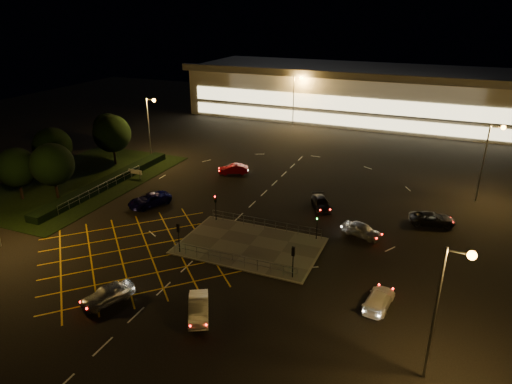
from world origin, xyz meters
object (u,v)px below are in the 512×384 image
at_px(signal_nw, 216,202).
at_px(car_east_grey, 432,219).
at_px(signal_sw, 178,232).
at_px(car_far_dkgrey, 321,203).
at_px(car_circ_red, 233,169).
at_px(car_approach_white, 379,299).
at_px(car_left_blue, 149,200).
at_px(signal_se, 293,256).
at_px(car_right_silver, 362,230).
at_px(car_near_silver, 108,294).
at_px(signal_ne, 317,220).
at_px(car_queue_white, 198,308).

xyz_separation_m(signal_nw, car_east_grey, (23.16, 8.71, -1.66)).
distance_m(signal_sw, signal_nw, 7.99).
distance_m(car_far_dkgrey, car_east_grey, 12.90).
height_order(car_circ_red, car_east_grey, car_circ_red).
distance_m(car_circ_red, car_approach_white, 34.95).
bearing_deg(car_left_blue, signal_se, 2.85).
xyz_separation_m(car_left_blue, car_right_silver, (25.98, 2.05, -0.01)).
distance_m(signal_sw, car_approach_white, 20.05).
bearing_deg(signal_sw, car_approach_white, 176.45).
bearing_deg(car_right_silver, signal_nw, 118.68).
xyz_separation_m(car_near_silver, car_left_blue, (-8.47, 18.15, -0.02)).
bearing_deg(car_far_dkgrey, car_circ_red, 126.77).
relative_size(signal_sw, signal_ne, 1.00).
relative_size(signal_nw, car_right_silver, 0.72).
bearing_deg(signal_se, signal_ne, -90.00).
bearing_deg(signal_se, car_near_silver, 35.50).
distance_m(signal_se, car_approach_white, 8.21).
bearing_deg(car_near_silver, car_far_dkgrey, 89.80).
distance_m(car_queue_white, car_left_blue, 23.55).
bearing_deg(car_circ_red, car_far_dkgrey, 38.22).
relative_size(signal_se, car_right_silver, 0.72).
bearing_deg(car_queue_white, car_near_silver, 160.69).
bearing_deg(car_queue_white, car_approach_white, -1.04).
bearing_deg(signal_sw, car_far_dkgrey, -122.30).
height_order(signal_se, signal_ne, same).
distance_m(car_near_silver, car_east_grey, 35.75).
height_order(signal_se, car_east_grey, signal_se).
distance_m(signal_se, car_near_silver, 16.33).
relative_size(signal_ne, car_right_silver, 0.72).
xyz_separation_m(signal_sw, car_left_blue, (-9.70, 8.71, -1.61)).
height_order(signal_se, car_circ_red, signal_se).
height_order(signal_sw, signal_ne, same).
height_order(signal_nw, car_left_blue, signal_nw).
relative_size(signal_sw, signal_se, 1.00).
bearing_deg(car_circ_red, signal_nw, -9.00).
relative_size(signal_nw, car_far_dkgrey, 0.69).
bearing_deg(signal_nw, car_circ_red, 108.16).
height_order(signal_ne, car_right_silver, signal_ne).
bearing_deg(car_east_grey, car_far_dkgrey, 78.59).
distance_m(car_queue_white, car_east_grey, 29.75).
distance_m(car_circ_red, car_east_grey, 28.92).
xyz_separation_m(signal_sw, car_circ_red, (-5.01, 23.25, -1.65)).
distance_m(signal_sw, car_right_silver, 19.58).
bearing_deg(car_circ_red, car_near_silver, -20.56).
bearing_deg(car_queue_white, signal_nw, 84.12).
xyz_separation_m(car_far_dkgrey, car_right_silver, (6.01, -5.49, 0.08)).
height_order(signal_se, car_near_silver, signal_se).
bearing_deg(car_left_blue, signal_ne, 22.80).
height_order(signal_nw, car_circ_red, signal_nw).
height_order(car_near_silver, car_right_silver, car_near_silver).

